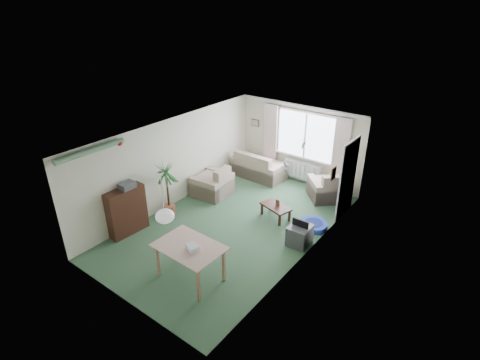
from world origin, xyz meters
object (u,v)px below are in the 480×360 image
Objects in this scene: sofa at (259,164)px; houseplant at (167,189)px; coffee_table at (275,212)px; tv_cube at (299,235)px; armchair_corner at (328,185)px; armchair_left at (212,180)px; bookshelf at (127,211)px; pet_bed at (313,225)px; dining_table at (190,263)px.

houseplant is (-0.55, -3.33, 0.35)m from sofa.
tv_cube is (1.05, -0.64, 0.06)m from coffee_table.
houseplant reaches higher than armchair_corner.
houseplant reaches higher than sofa.
armchair_left is 1.26× the size of coffee_table.
armchair_corner reaches higher than sofa.
houseplant is (0.19, 1.15, 0.18)m from bookshelf.
armchair_left is at bearing -176.84° from pet_bed.
sofa is 1.42× the size of bookshelf.
armchair_left reaches higher than dining_table.
dining_table is at bearing -118.51° from tv_cube.
tv_cube is at bearing 33.35° from bookshelf.
armchair_corner is at bearing 48.69° from houseplant.
dining_table is at bearing 29.27° from armchair_left.
pet_bed is at bearing 91.54° from tv_cube.
dining_table is at bearing 38.00° from armchair_corner.
houseplant reaches higher than pet_bed.
bookshelf is 2.26× the size of tv_cube.
sofa is 1.75× the size of armchair_corner.
sofa is at bearing 83.92° from bookshelf.
sofa is at bearing 162.71° from armchair_left.
armchair_corner is 5.43m from bookshelf.
tv_cube is at bearing 14.94° from houseplant.
armchair_left is 1.90× the size of tv_cube.
sofa is 1.09× the size of houseplant.
armchair_corner is 1.89m from coffee_table.
tv_cube is (2.80, -2.44, -0.18)m from sofa.
houseplant is at bearing -167.02° from tv_cube.
houseplant is 2.65m from dining_table.
houseplant reaches higher than coffee_table.
armchair_left is 0.80× the size of dining_table.
bookshelf is (-2.49, -2.69, 0.41)m from coffee_table.
sofa is 5.06m from dining_table.
bookshelf reaches higher than sofa.
armchair_corner is 0.62× the size of houseplant.
bookshelf is 0.77× the size of houseplant.
pet_bed is (2.75, -1.62, -0.35)m from sofa.
dining_table is at bearing -4.14° from bookshelf.
sofa is 1.84m from armchair_left.
bookshelf reaches higher than dining_table.
dining_table is (-0.13, -3.00, 0.21)m from coffee_table.
pet_bed is at bearing 10.01° from coffee_table.
houseplant is 1.24× the size of dining_table.
sofa is at bearing 80.62° from houseplant.
sofa is 2.42× the size of pet_bed.
armchair_corner is 1.38× the size of pet_bed.
bookshelf reaches higher than coffee_table.
houseplant reaches higher than tv_cube.
pet_bed is (1.00, 0.18, -0.11)m from coffee_table.
tv_cube is at bearing 63.46° from dining_table.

